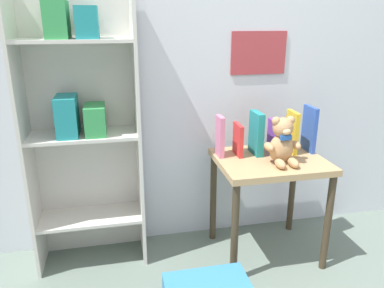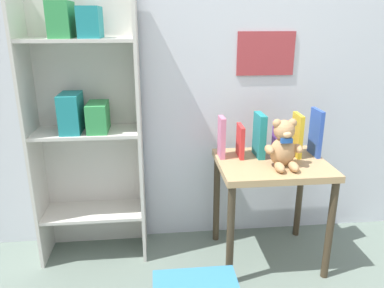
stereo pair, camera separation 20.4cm
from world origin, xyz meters
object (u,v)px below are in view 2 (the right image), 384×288
at_px(teddy_bear, 284,145).
at_px(book_standing_red, 240,141).
at_px(book_standing_teal, 259,135).
at_px(book_standing_purple, 278,139).
at_px(bookshelf_side, 86,115).
at_px(book_standing_pink, 222,137).
at_px(book_standing_blue, 316,133).
at_px(display_table, 271,177).
at_px(book_standing_yellow, 297,135).

distance_m(teddy_bear, book_standing_red, 0.26).
xyz_separation_m(book_standing_teal, book_standing_purple, (0.11, -0.00, -0.03)).
distance_m(bookshelf_side, book_standing_pink, 0.77).
height_order(book_standing_pink, book_standing_teal, book_standing_teal).
bearing_deg(teddy_bear, book_standing_purple, 81.19).
height_order(teddy_bear, book_standing_red, teddy_bear).
distance_m(teddy_bear, book_standing_teal, 0.19).
height_order(bookshelf_side, book_standing_blue, bookshelf_side).
height_order(book_standing_red, book_standing_teal, book_standing_teal).
distance_m(display_table, book_standing_red, 0.27).
xyz_separation_m(bookshelf_side, book_standing_pink, (0.75, -0.09, -0.13)).
relative_size(teddy_bear, book_standing_purple, 1.34).
bearing_deg(book_standing_yellow, book_standing_teal, 178.40).
relative_size(display_table, book_standing_pink, 2.63).
relative_size(book_standing_red, book_standing_yellow, 0.75).
height_order(bookshelf_side, display_table, bookshelf_side).
bearing_deg(book_standing_purple, book_standing_yellow, -4.51).
relative_size(book_standing_red, book_standing_purple, 0.94).
distance_m(bookshelf_side, book_standing_red, 0.88).
height_order(book_standing_pink, book_standing_yellow, book_standing_yellow).
bearing_deg(bookshelf_side, book_standing_teal, -5.78).
bearing_deg(book_standing_red, display_table, -29.61).
xyz_separation_m(display_table, book_standing_yellow, (0.16, 0.08, 0.22)).
xyz_separation_m(book_standing_purple, book_standing_yellow, (0.11, -0.01, 0.02)).
relative_size(book_standing_teal, book_standing_purple, 1.27).
bearing_deg(book_standing_pink, book_standing_yellow, -3.52).
height_order(teddy_bear, book_standing_purple, teddy_bear).
xyz_separation_m(bookshelf_side, teddy_bear, (1.05, -0.27, -0.13)).
distance_m(teddy_bear, book_standing_pink, 0.35).
xyz_separation_m(book_standing_teal, book_standing_yellow, (0.22, -0.01, -0.00)).
bearing_deg(bookshelf_side, book_standing_yellow, -5.39).
xyz_separation_m(display_table, book_standing_teal, (-0.05, 0.10, 0.22)).
height_order(bookshelf_side, teddy_bear, bookshelf_side).
bearing_deg(book_standing_yellow, teddy_bear, -128.04).
bearing_deg(book_standing_pink, display_table, -21.45).
xyz_separation_m(display_table, book_standing_pink, (-0.27, 0.10, 0.21)).
bearing_deg(teddy_bear, display_table, 109.61).
relative_size(book_standing_teal, book_standing_blue, 0.92).
xyz_separation_m(teddy_bear, book_standing_pink, (-0.30, 0.18, -0.00)).
distance_m(display_table, book_standing_pink, 0.36).
relative_size(teddy_bear, book_standing_pink, 1.11).
bearing_deg(book_standing_pink, teddy_bear, -31.95).
height_order(book_standing_yellow, book_standing_blue, book_standing_blue).
xyz_separation_m(bookshelf_side, book_standing_yellow, (1.18, -0.11, -0.12)).
xyz_separation_m(teddy_bear, book_standing_red, (-0.19, 0.18, -0.03)).
distance_m(book_standing_red, book_standing_teal, 0.11).
relative_size(teddy_bear, book_standing_teal, 1.05).
xyz_separation_m(book_standing_yellow, book_standing_blue, (0.11, -0.00, 0.01)).
xyz_separation_m(bookshelf_side, display_table, (1.02, -0.19, -0.34)).
height_order(book_standing_teal, book_standing_yellow, book_standing_teal).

